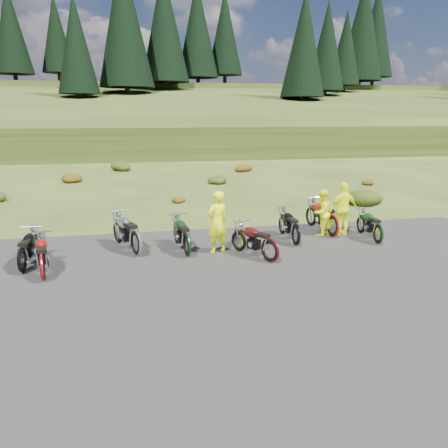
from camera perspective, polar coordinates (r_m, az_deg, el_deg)
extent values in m
plane|color=#334316|center=(12.31, -0.28, -5.52)|extent=(300.00, 300.00, 0.00)
cube|color=black|center=(10.49, 1.84, -9.14)|extent=(20.00, 12.00, 0.04)
cube|color=#263712|center=(121.47, -10.48, 12.07)|extent=(300.00, 90.00, 9.17)
cylinder|color=black|center=(82.71, -25.53, 16.63)|extent=(0.70, 0.70, 2.20)
cone|color=black|center=(83.59, -26.16, 22.01)|extent=(6.16, 6.16, 14.00)
cylinder|color=black|center=(87.53, -20.65, 17.40)|extent=(0.70, 0.70, 2.20)
cone|color=black|center=(88.35, -21.10, 22.18)|extent=(5.72, 5.72, 13.00)
cylinder|color=black|center=(61.77, -18.24, 14.99)|extent=(0.70, 0.70, 2.20)
cone|color=black|center=(62.32, -18.77, 21.33)|extent=(5.28, 5.28, 12.00)
cylinder|color=black|center=(67.43, -12.46, 16.26)|extent=(0.70, 0.70, 2.20)
cone|color=black|center=(68.55, -12.94, 24.54)|extent=(7.92, 7.92, 18.00)
cylinder|color=black|center=(73.66, -7.56, 17.20)|extent=(0.70, 0.70, 2.20)
cone|color=black|center=(74.75, -7.82, 24.41)|extent=(7.48, 7.48, 17.00)
cylinder|color=black|center=(80.32, -3.41, 17.89)|extent=(0.70, 0.70, 2.20)
cone|color=black|center=(81.38, -3.51, 24.16)|extent=(7.04, 7.04, 16.00)
cylinder|color=black|center=(87.30, 0.11, 18.28)|extent=(0.70, 0.70, 2.20)
cone|color=black|center=(88.29, 0.11, 23.73)|extent=(6.60, 6.60, 15.00)
cylinder|color=black|center=(64.70, 10.09, 15.23)|extent=(0.70, 0.70, 2.20)
cone|color=black|center=(65.34, 10.42, 22.16)|extent=(6.16, 6.16, 14.00)
cylinder|color=black|center=(72.56, 12.96, 15.91)|extent=(0.70, 0.70, 2.20)
cone|color=black|center=(73.19, 13.30, 21.70)|extent=(5.72, 5.72, 13.00)
cylinder|color=black|center=(80.57, 15.27, 16.43)|extent=(0.70, 0.70, 2.20)
cone|color=black|center=(81.18, 15.61, 21.29)|extent=(5.28, 5.28, 12.00)
cylinder|color=black|center=(88.68, 17.18, 16.84)|extent=(0.70, 0.70, 2.20)
cone|color=black|center=(89.78, 17.68, 23.14)|extent=(7.92, 7.92, 18.00)
cylinder|color=black|center=(96.88, 18.77, 17.17)|extent=(0.70, 0.70, 2.20)
cone|color=black|center=(97.92, 19.24, 22.65)|extent=(7.48, 7.48, 17.00)
ellipsoid|color=#5E310B|center=(28.51, -19.33, 5.84)|extent=(1.30, 1.30, 0.77)
ellipsoid|color=#1E360D|center=(33.50, -13.20, 7.54)|extent=(1.56, 1.56, 0.92)
ellipsoid|color=#5E310B|center=(21.03, -6.16, 3.38)|extent=(0.77, 0.77, 0.45)
ellipsoid|color=#1E360D|center=(26.58, -0.97, 5.91)|extent=(1.03, 1.03, 0.61)
ellipsoid|color=#5E310B|center=(32.31, 2.43, 7.53)|extent=(1.30, 1.30, 0.77)
ellipsoid|color=#1E360D|center=(21.58, 18.10, 3.67)|extent=(1.56, 1.56, 0.92)
ellipsoid|color=#5E310B|center=(27.58, 18.02, 5.36)|extent=(0.77, 0.77, 0.45)
imported|color=#EBF90D|center=(13.15, -0.87, 0.12)|extent=(0.82, 0.70, 1.91)
imported|color=#EBF90D|center=(15.44, 12.62, 1.34)|extent=(0.99, 0.93, 1.61)
imported|color=#EBF90D|center=(15.65, 15.29, 1.83)|extent=(1.16, 0.65, 1.87)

